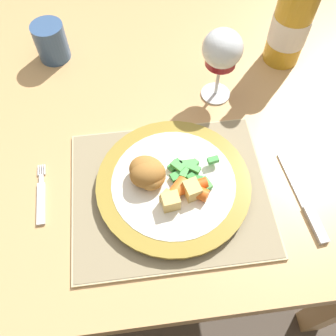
% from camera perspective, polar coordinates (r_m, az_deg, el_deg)
% --- Properties ---
extents(ground_plane, '(6.00, 6.00, 0.00)m').
position_cam_1_polar(ground_plane, '(1.44, -3.08, -10.13)').
color(ground_plane, '#4C4238').
extents(dining_table, '(1.11, 0.86, 0.74)m').
position_cam_1_polar(dining_table, '(0.88, -5.00, 4.92)').
color(dining_table, tan).
rests_on(dining_table, ground).
extents(placemat, '(0.35, 0.29, 0.01)m').
position_cam_1_polar(placemat, '(0.68, 0.32, -3.76)').
color(placemat, '#CCB789').
rests_on(placemat, dining_table).
extents(dinner_plate, '(0.28, 0.28, 0.02)m').
position_cam_1_polar(dinner_plate, '(0.67, 0.83, -2.52)').
color(dinner_plate, white).
rests_on(dinner_plate, placemat).
extents(breaded_croquettes, '(0.08, 0.09, 0.05)m').
position_cam_1_polar(breaded_croquettes, '(0.65, -2.93, -0.86)').
color(breaded_croquettes, '#A87033').
rests_on(breaded_croquettes, dinner_plate).
extents(green_beans_pile, '(0.09, 0.07, 0.02)m').
position_cam_1_polar(green_beans_pile, '(0.66, 3.29, -0.60)').
color(green_beans_pile, green).
rests_on(green_beans_pile, dinner_plate).
extents(glazed_carrots, '(0.08, 0.05, 0.02)m').
position_cam_1_polar(glazed_carrots, '(0.64, 3.24, -3.19)').
color(glazed_carrots, orange).
rests_on(glazed_carrots, dinner_plate).
extents(fork, '(0.02, 0.12, 0.01)m').
position_cam_1_polar(fork, '(0.71, -18.75, -4.39)').
color(fork, silver).
rests_on(fork, dining_table).
extents(table_knife, '(0.04, 0.19, 0.01)m').
position_cam_1_polar(table_knife, '(0.71, 20.25, -5.17)').
color(table_knife, silver).
rests_on(table_knife, dining_table).
extents(wine_glass, '(0.08, 0.08, 0.16)m').
position_cam_1_polar(wine_glass, '(0.74, 8.24, 17.12)').
color(wine_glass, silver).
rests_on(wine_glass, dining_table).
extents(bottle, '(0.08, 0.08, 0.27)m').
position_cam_1_polar(bottle, '(0.87, 18.51, 20.83)').
color(bottle, gold).
rests_on(bottle, dining_table).
extents(roast_potatoes, '(0.07, 0.05, 0.03)m').
position_cam_1_polar(roast_potatoes, '(0.63, 1.69, -4.30)').
color(roast_potatoes, '#E5BC66').
rests_on(roast_potatoes, dinner_plate).
extents(drinking_cup, '(0.07, 0.07, 0.08)m').
position_cam_1_polar(drinking_cup, '(0.91, -17.43, 18.00)').
color(drinking_cup, '#385684').
rests_on(drinking_cup, dining_table).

